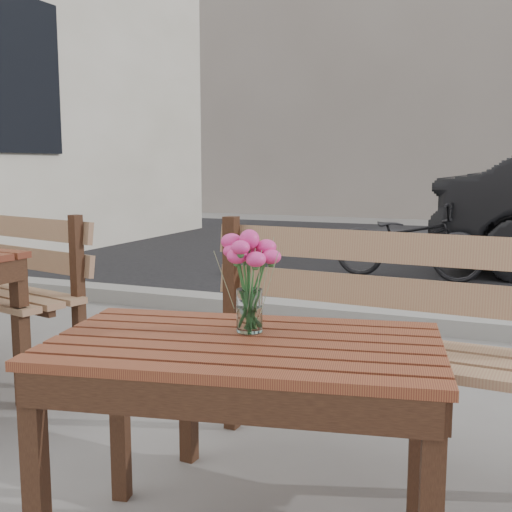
% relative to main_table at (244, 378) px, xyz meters
% --- Properties ---
extents(street, '(30.00, 8.12, 0.12)m').
position_rel_main_table_xyz_m(street, '(0.23, 5.00, -0.53)').
color(street, black).
rests_on(street, ground).
extents(main_table, '(1.20, 0.84, 0.68)m').
position_rel_main_table_xyz_m(main_table, '(0.00, 0.00, 0.00)').
color(main_table, '#5E2418').
rests_on(main_table, ground).
extents(main_bench, '(1.59, 0.57, 0.97)m').
position_rel_main_table_xyz_m(main_bench, '(0.26, 0.74, 0.02)').
color(main_bench, '#986B4E').
rests_on(main_bench, ground).
extents(main_vase, '(0.16, 0.16, 0.30)m').
position_rel_main_table_xyz_m(main_vase, '(-0.02, 0.09, 0.30)').
color(main_vase, white).
rests_on(main_vase, main_table).
extents(bicycle, '(1.54, 0.61, 0.80)m').
position_rel_main_table_xyz_m(bicycle, '(-0.36, 4.98, -0.17)').
color(bicycle, black).
rests_on(bicycle, ground).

